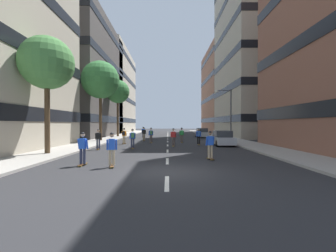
{
  "coord_description": "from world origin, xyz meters",
  "views": [
    {
      "loc": [
        0.04,
        -10.44,
        2.2
      ],
      "look_at": [
        0.0,
        24.58,
        1.89
      ],
      "focal_mm": 24.36,
      "sensor_mm": 36.0,
      "label": 1
    }
  ],
  "objects_px": {
    "street_tree_near": "(118,92)",
    "skater_4": "(124,135)",
    "skater_3": "(143,132)",
    "skater_10": "(151,134)",
    "streetlamp_right": "(228,109)",
    "skater_1": "(133,137)",
    "parked_car_mid": "(222,139)",
    "skater_2": "(83,147)",
    "skater_0": "(99,138)",
    "skater_9": "(112,148)",
    "skater_6": "(144,133)",
    "skater_8": "(210,144)",
    "skater_5": "(174,136)",
    "street_tree_mid": "(47,64)",
    "street_tree_far": "(101,80)",
    "skater_7": "(199,135)",
    "skater_11": "(182,134)",
    "parked_car_near": "(202,133)"
  },
  "relations": [
    {
      "from": "street_tree_near",
      "to": "skater_4",
      "type": "height_order",
      "value": "street_tree_near"
    },
    {
      "from": "street_tree_near",
      "to": "skater_3",
      "type": "xyz_separation_m",
      "value": [
        4.61,
        -2.76,
        -6.66
      ]
    },
    {
      "from": "skater_3",
      "to": "skater_10",
      "type": "bearing_deg",
      "value": -78.34
    },
    {
      "from": "streetlamp_right",
      "to": "skater_1",
      "type": "relative_size",
      "value": 3.65
    },
    {
      "from": "parked_car_mid",
      "to": "skater_2",
      "type": "distance_m",
      "value": 15.29
    },
    {
      "from": "skater_0",
      "to": "streetlamp_right",
      "type": "bearing_deg",
      "value": 35.76
    },
    {
      "from": "streetlamp_right",
      "to": "skater_9",
      "type": "distance_m",
      "value": 20.9
    },
    {
      "from": "skater_4",
      "to": "skater_10",
      "type": "xyz_separation_m",
      "value": [
        2.84,
        1.61,
        0.0
      ]
    },
    {
      "from": "streetlamp_right",
      "to": "skater_0",
      "type": "bearing_deg",
      "value": -144.24
    },
    {
      "from": "skater_6",
      "to": "skater_8",
      "type": "distance_m",
      "value": 16.84
    },
    {
      "from": "skater_5",
      "to": "skater_9",
      "type": "relative_size",
      "value": 1.0
    },
    {
      "from": "street_tree_mid",
      "to": "street_tree_far",
      "type": "bearing_deg",
      "value": 90.0
    },
    {
      "from": "skater_6",
      "to": "skater_9",
      "type": "relative_size",
      "value": 1.0
    },
    {
      "from": "skater_2",
      "to": "skater_10",
      "type": "bearing_deg",
      "value": 80.22
    },
    {
      "from": "street_tree_mid",
      "to": "streetlamp_right",
      "type": "height_order",
      "value": "street_tree_mid"
    },
    {
      "from": "skater_3",
      "to": "skater_7",
      "type": "distance_m",
      "value": 13.87
    },
    {
      "from": "street_tree_far",
      "to": "skater_6",
      "type": "relative_size",
      "value": 5.61
    },
    {
      "from": "street_tree_near",
      "to": "streetlamp_right",
      "type": "distance_m",
      "value": 19.06
    },
    {
      "from": "street_tree_mid",
      "to": "street_tree_far",
      "type": "relative_size",
      "value": 0.82
    },
    {
      "from": "parked_car_mid",
      "to": "street_tree_near",
      "type": "relative_size",
      "value": 0.46
    },
    {
      "from": "parked_car_mid",
      "to": "skater_10",
      "type": "distance_m",
      "value": 8.17
    },
    {
      "from": "skater_3",
      "to": "skater_5",
      "type": "bearing_deg",
      "value": -71.61
    },
    {
      "from": "skater_2",
      "to": "skater_6",
      "type": "height_order",
      "value": "same"
    },
    {
      "from": "street_tree_mid",
      "to": "skater_8",
      "type": "distance_m",
      "value": 12.56
    },
    {
      "from": "skater_8",
      "to": "skater_11",
      "type": "bearing_deg",
      "value": 94.45
    },
    {
      "from": "skater_0",
      "to": "skater_8",
      "type": "bearing_deg",
      "value": -32.22
    },
    {
      "from": "skater_5",
      "to": "skater_10",
      "type": "distance_m",
      "value": 4.76
    },
    {
      "from": "skater_7",
      "to": "skater_2",
      "type": "bearing_deg",
      "value": -122.81
    },
    {
      "from": "street_tree_near",
      "to": "skater_6",
      "type": "distance_m",
      "value": 12.24
    },
    {
      "from": "parked_car_near",
      "to": "street_tree_near",
      "type": "xyz_separation_m",
      "value": [
        -14.1,
        1.18,
        6.94
      ]
    },
    {
      "from": "skater_0",
      "to": "skater_11",
      "type": "distance_m",
      "value": 10.6
    },
    {
      "from": "parked_car_mid",
      "to": "skater_1",
      "type": "distance_m",
      "value": 9.31
    },
    {
      "from": "skater_5",
      "to": "parked_car_near",
      "type": "bearing_deg",
      "value": 71.31
    },
    {
      "from": "streetlamp_right",
      "to": "skater_4",
      "type": "bearing_deg",
      "value": -160.73
    },
    {
      "from": "skater_5",
      "to": "skater_10",
      "type": "relative_size",
      "value": 1.0
    },
    {
      "from": "street_tree_near",
      "to": "skater_8",
      "type": "height_order",
      "value": "street_tree_near"
    },
    {
      "from": "street_tree_mid",
      "to": "streetlamp_right",
      "type": "distance_m",
      "value": 21.11
    },
    {
      "from": "skater_0",
      "to": "skater_10",
      "type": "distance_m",
      "value": 8.13
    },
    {
      "from": "street_tree_near",
      "to": "skater_10",
      "type": "relative_size",
      "value": 5.36
    },
    {
      "from": "street_tree_near",
      "to": "skater_5",
      "type": "bearing_deg",
      "value": -60.68
    },
    {
      "from": "parked_car_near",
      "to": "skater_1",
      "type": "distance_m",
      "value": 19.25
    },
    {
      "from": "skater_0",
      "to": "skater_1",
      "type": "bearing_deg",
      "value": 16.75
    },
    {
      "from": "streetlamp_right",
      "to": "skater_10",
      "type": "distance_m",
      "value": 10.59
    },
    {
      "from": "skater_1",
      "to": "skater_5",
      "type": "distance_m",
      "value": 4.3
    },
    {
      "from": "parked_car_near",
      "to": "skater_1",
      "type": "relative_size",
      "value": 2.47
    },
    {
      "from": "parked_car_mid",
      "to": "skater_7",
      "type": "height_order",
      "value": "skater_7"
    },
    {
      "from": "skater_6",
      "to": "skater_9",
      "type": "bearing_deg",
      "value": -89.08
    },
    {
      "from": "street_tree_mid",
      "to": "skater_3",
      "type": "relative_size",
      "value": 4.62
    },
    {
      "from": "skater_5",
      "to": "skater_9",
      "type": "distance_m",
      "value": 11.44
    },
    {
      "from": "parked_car_near",
      "to": "skater_0",
      "type": "height_order",
      "value": "skater_0"
    }
  ]
}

